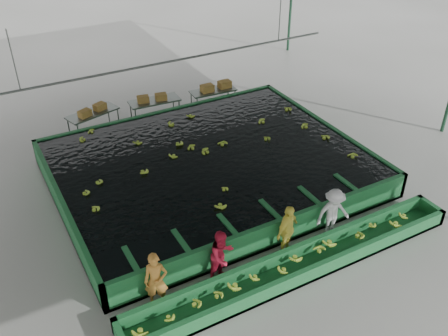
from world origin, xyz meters
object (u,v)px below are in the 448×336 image
packing_table_right (213,100)px  sorting_trough (299,265)px  worker_d (333,213)px  box_stack_left (93,113)px  packing_table_left (94,123)px  box_stack_mid (152,101)px  worker_b (222,256)px  packing_table_mid (155,110)px  box_stack_right (216,89)px  flotation_tank (210,168)px  worker_c (287,230)px  worker_a (156,281)px

packing_table_right → sorting_trough: bearing=-105.0°
worker_d → box_stack_left: size_ratio=1.32×
packing_table_left → worker_d: bearing=-65.7°
sorting_trough → box_stack_mid: size_ratio=8.42×
worker_b → worker_d: 3.63m
packing_table_left → box_stack_left: (0.00, -0.07, 0.46)m
worker_d → packing_table_mid: size_ratio=0.77×
worker_b → box_stack_right: bearing=47.7°
flotation_tank → worker_c: worker_c is taller
packing_table_left → sorting_trough: bearing=-76.2°
box_stack_right → worker_a: bearing=-125.7°
packing_table_right → box_stack_right: 0.46m
sorting_trough → worker_c: size_ratio=6.27×
worker_d → box_stack_mid: bearing=112.3°
packing_table_left → packing_table_right: packing_table_left is taller
packing_table_right → flotation_tank: bearing=-119.1°
worker_b → packing_table_mid: (1.91, 9.18, -0.31)m
sorting_trough → packing_table_right: packing_table_right is taller
sorting_trough → worker_d: 1.99m
worker_b → box_stack_right: size_ratio=1.13×
worker_c → packing_table_right: (2.46, 9.00, -0.35)m
sorting_trough → packing_table_right: 10.14m
sorting_trough → worker_a: (-3.71, 0.80, 0.55)m
worker_c → packing_table_right: 9.33m
box_stack_left → box_stack_mid: size_ratio=1.01×
worker_a → packing_table_left: bearing=106.0°
flotation_tank → box_stack_mid: size_ratio=8.42×
packing_table_left → box_stack_left: box_stack_left is taller
packing_table_left → box_stack_right: box_stack_right is taller
worker_a → packing_table_left: size_ratio=0.79×
worker_b → worker_d: bearing=-15.0°
worker_c → packing_table_mid: (-0.13, 9.18, -0.33)m
flotation_tank → worker_d: size_ratio=6.32×
packing_table_mid → box_stack_mid: 0.48m
worker_d → worker_c: bearing=-168.9°
sorting_trough → worker_d: (1.75, 0.80, 0.54)m
worker_d → worker_a: bearing=-168.9°
box_stack_mid → packing_table_left: bearing=175.0°
worker_a → worker_b: size_ratio=1.03×
worker_a → worker_b: worker_a is taller
worker_b → box_stack_left: bearing=78.7°
flotation_tank → packing_table_left: bearing=116.2°
sorting_trough → worker_a: size_ratio=6.27×
worker_b → box_stack_mid: size_ratio=1.31×
box_stack_left → box_stack_right: (5.25, -0.30, -0.03)m
sorting_trough → worker_c: (0.15, 0.80, 0.55)m
worker_b → packing_table_left: bearing=78.7°
packing_table_mid → packing_table_right: (2.60, -0.18, -0.02)m
worker_c → worker_d: 1.59m
worker_c → worker_d: size_ratio=1.01×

